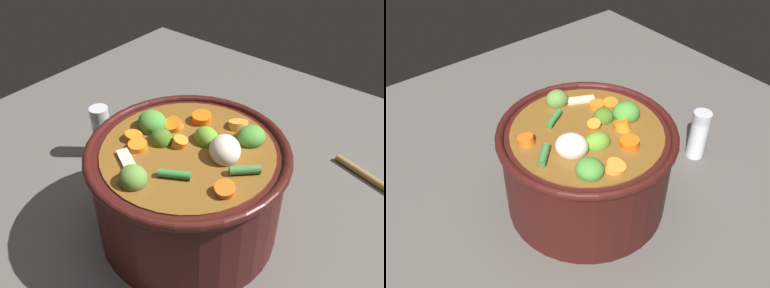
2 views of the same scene
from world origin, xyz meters
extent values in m
plane|color=#514C47|center=(0.00, 0.00, 0.00)|extent=(1.10, 1.10, 0.00)
cylinder|color=#38110F|center=(0.00, 0.00, 0.07)|extent=(0.25, 0.25, 0.14)
torus|color=#38110F|center=(0.00, 0.00, 0.14)|extent=(0.27, 0.27, 0.01)
cylinder|color=brown|center=(0.00, 0.00, 0.08)|extent=(0.23, 0.23, 0.14)
ellipsoid|color=#468C34|center=(-0.07, 0.01, 0.15)|extent=(0.05, 0.05, 0.03)
ellipsoid|color=#488B34|center=(0.05, 0.07, 0.15)|extent=(0.04, 0.04, 0.03)
ellipsoid|color=#619528|center=(0.01, 0.03, 0.15)|extent=(0.05, 0.04, 0.03)
ellipsoid|color=#45691F|center=(-0.04, -0.01, 0.15)|extent=(0.03, 0.03, 0.03)
ellipsoid|color=#5A8536|center=(-0.01, -0.09, 0.15)|extent=(0.04, 0.04, 0.03)
cylinder|color=orange|center=(-0.07, -0.03, 0.15)|extent=(0.03, 0.03, 0.02)
cylinder|color=orange|center=(0.08, -0.03, 0.15)|extent=(0.03, 0.03, 0.02)
cylinder|color=orange|center=(-0.05, -0.04, 0.15)|extent=(0.03, 0.03, 0.01)
cylinder|color=orange|center=(-0.05, 0.03, 0.15)|extent=(0.02, 0.03, 0.03)
cylinder|color=orange|center=(0.02, 0.08, 0.15)|extent=(0.04, 0.04, 0.02)
cylinder|color=orange|center=(-0.01, 0.00, 0.15)|extent=(0.03, 0.03, 0.02)
cylinder|color=orange|center=(-0.03, 0.06, 0.15)|extent=(0.04, 0.04, 0.02)
ellipsoid|color=beige|center=(0.04, 0.02, 0.15)|extent=(0.06, 0.06, 0.04)
cylinder|color=#338039|center=(0.02, -0.05, 0.15)|extent=(0.04, 0.03, 0.01)
cylinder|color=#3E7538|center=(0.08, 0.01, 0.15)|extent=(0.03, 0.03, 0.01)
cube|color=beige|center=(-0.04, -0.07, 0.15)|extent=(0.05, 0.03, 0.01)
cylinder|color=silver|center=(-0.23, 0.04, 0.04)|extent=(0.03, 0.03, 0.08)
cylinder|color=#B7B7BC|center=(-0.23, 0.04, 0.09)|extent=(0.03, 0.03, 0.02)
camera|label=1|loc=(0.26, -0.32, 0.47)|focal=38.42mm
camera|label=2|loc=(0.32, 0.38, 0.54)|focal=40.91mm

